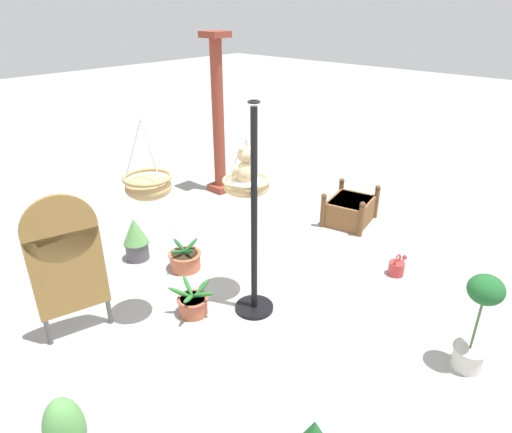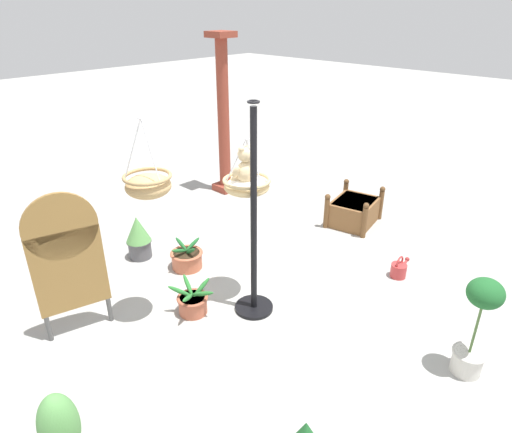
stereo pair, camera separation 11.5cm
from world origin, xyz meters
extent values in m
plane|color=#9E9E99|center=(0.00, 0.00, 0.00)|extent=(40.00, 40.00, 0.00)
cylinder|color=black|center=(-0.11, 0.02, 1.17)|extent=(0.07, 0.07, 2.33)
cylinder|color=black|center=(-0.11, 0.02, 0.02)|extent=(0.44, 0.44, 0.04)
torus|color=black|center=(-0.11, 0.02, 2.37)|extent=(0.12, 0.12, 0.02)
ellipsoid|color=tan|center=(0.04, 0.27, 1.41)|extent=(0.50, 0.50, 0.16)
torus|color=tan|center=(0.04, 0.27, 1.48)|extent=(0.52, 0.52, 0.04)
ellipsoid|color=silver|center=(0.04, 0.27, 1.43)|extent=(0.44, 0.44, 0.13)
cylinder|color=#B7B7BC|center=(0.13, 0.32, 1.71)|extent=(0.21, 0.13, 0.46)
cylinder|color=#B7B7BC|center=(-0.06, 0.32, 1.71)|extent=(0.21, 0.13, 0.46)
cylinder|color=#B7B7BC|center=(0.04, 0.15, 1.71)|extent=(0.01, 0.24, 0.46)
torus|color=#B7B7BC|center=(0.04, 0.27, 1.94)|extent=(0.06, 0.06, 0.01)
ellipsoid|color=#D1B789|center=(0.04, 0.28, 1.57)|extent=(0.23, 0.19, 0.27)
sphere|color=#D1B789|center=(0.04, 0.28, 1.77)|extent=(0.18, 0.18, 0.17)
ellipsoid|color=beige|center=(0.04, 0.34, 1.76)|extent=(0.08, 0.06, 0.06)
sphere|color=black|center=(0.04, 0.37, 1.76)|extent=(0.02, 0.02, 0.02)
sphere|color=#D1B789|center=(-0.03, 0.28, 1.84)|extent=(0.07, 0.07, 0.07)
sphere|color=#D1B789|center=(0.10, 0.28, 1.84)|extent=(0.07, 0.07, 0.07)
ellipsoid|color=#D1B789|center=(-0.08, 0.30, 1.60)|extent=(0.07, 0.13, 0.17)
ellipsoid|color=#D1B789|center=(0.15, 0.30, 1.60)|extent=(0.07, 0.13, 0.17)
ellipsoid|color=#D1B789|center=(-0.03, 0.37, 1.47)|extent=(0.08, 0.15, 0.08)
ellipsoid|color=#D1B789|center=(0.10, 0.37, 1.47)|extent=(0.08, 0.15, 0.08)
ellipsoid|color=tan|center=(-0.94, 0.65, 1.59)|extent=(0.45, 0.45, 0.22)
torus|color=#97794E|center=(-0.94, 0.65, 1.69)|extent=(0.48, 0.48, 0.04)
cylinder|color=#B7B7BC|center=(-0.85, 0.70, 1.98)|extent=(0.19, 0.12, 0.57)
cylinder|color=#B7B7BC|center=(-1.02, 0.70, 1.98)|extent=(0.19, 0.12, 0.57)
cylinder|color=#B7B7BC|center=(-0.94, 0.55, 1.98)|extent=(0.01, 0.22, 0.57)
torus|color=#B7B7BC|center=(-0.94, 0.65, 2.26)|extent=(0.06, 0.06, 0.01)
cylinder|color=brown|center=(2.12, 2.92, 1.34)|extent=(0.21, 0.21, 2.68)
cube|color=brown|center=(2.12, 2.92, 0.06)|extent=(0.37, 0.37, 0.12)
cube|color=brown|center=(2.12, 2.92, 2.73)|extent=(0.39, 0.39, 0.10)
cube|color=brown|center=(2.58, 0.41, 0.19)|extent=(0.86, 0.75, 0.39)
cube|color=#382819|center=(2.58, 0.41, 0.36)|extent=(0.76, 0.66, 0.06)
cylinder|color=brown|center=(2.15, 0.64, 0.24)|extent=(0.08, 0.08, 0.49)
cylinder|color=brown|center=(2.89, 0.79, 0.24)|extent=(0.08, 0.08, 0.49)
cylinder|color=brown|center=(2.27, 0.04, 0.24)|extent=(0.08, 0.08, 0.49)
cylinder|color=brown|center=(3.01, 0.19, 0.24)|extent=(0.08, 0.08, 0.49)
sphere|color=brown|center=(2.15, 0.64, 0.52)|extent=(0.09, 0.09, 0.09)
sphere|color=brown|center=(2.89, 0.79, 0.52)|extent=(0.09, 0.09, 0.09)
sphere|color=brown|center=(2.27, 0.04, 0.52)|extent=(0.09, 0.09, 0.09)
sphere|color=brown|center=(3.01, 0.19, 0.52)|extent=(0.09, 0.09, 0.09)
cylinder|color=#AD563D|center=(-0.64, 0.47, 0.10)|extent=(0.32, 0.32, 0.21)
torus|color=#9C4E37|center=(-0.64, 0.47, 0.20)|extent=(0.36, 0.36, 0.03)
cylinder|color=#382819|center=(-0.64, 0.47, 0.19)|extent=(0.28, 0.28, 0.03)
ellipsoid|color=#28702D|center=(-0.52, 0.46, 0.28)|extent=(0.27, 0.08, 0.22)
ellipsoid|color=#28702D|center=(-0.60, 0.60, 0.29)|extent=(0.14, 0.29, 0.17)
ellipsoid|color=#28702D|center=(-0.73, 0.57, 0.29)|extent=(0.24, 0.24, 0.19)
ellipsoid|color=#28702D|center=(-0.76, 0.40, 0.30)|extent=(0.28, 0.20, 0.16)
ellipsoid|color=#28702D|center=(-0.60, 0.34, 0.30)|extent=(0.14, 0.30, 0.15)
cylinder|color=beige|center=(0.60, -2.12, 0.12)|extent=(0.28, 0.28, 0.24)
torus|color=#BCB7AE|center=(0.60, -2.12, 0.23)|extent=(0.31, 0.31, 0.03)
cylinder|color=#382819|center=(0.60, -2.12, 0.23)|extent=(0.24, 0.24, 0.03)
cylinder|color=#4C6B38|center=(0.60, -2.12, 0.51)|extent=(0.02, 0.02, 0.54)
ellipsoid|color=#1E5B28|center=(0.60, -2.12, 0.91)|extent=(0.32, 0.32, 0.27)
cylinder|color=#BC6042|center=(-0.09, 1.28, 0.11)|extent=(0.40, 0.40, 0.23)
torus|color=#A9573B|center=(-0.09, 1.28, 0.22)|extent=(0.43, 0.43, 0.03)
cylinder|color=#382819|center=(-0.09, 1.28, 0.21)|extent=(0.35, 0.35, 0.03)
ellipsoid|color=#1E5B28|center=(0.03, 1.28, 0.31)|extent=(0.25, 0.06, 0.15)
ellipsoid|color=#1E5B28|center=(-0.08, 1.40, 0.31)|extent=(0.07, 0.26, 0.14)
ellipsoid|color=#1E5B28|center=(-0.21, 1.27, 0.31)|extent=(0.26, 0.07, 0.15)
ellipsoid|color=#1E5B28|center=(-0.10, 1.18, 0.29)|extent=(0.07, 0.24, 0.19)
cylinder|color=#4C4C51|center=(-0.37, 1.96, 0.13)|extent=(0.31, 0.31, 0.26)
torus|color=#444449|center=(-0.37, 1.96, 0.25)|extent=(0.34, 0.34, 0.03)
cylinder|color=#382819|center=(-0.37, 1.96, 0.24)|extent=(0.27, 0.27, 0.03)
cone|color=#56934C|center=(-0.37, 1.96, 0.44)|extent=(0.34, 0.34, 0.36)
ellipsoid|color=#56934C|center=(-2.49, -0.33, 0.46)|extent=(0.29, 0.29, 0.57)
cube|color=olive|center=(-1.67, 1.11, 0.75)|extent=(0.69, 0.22, 0.91)
cylinder|color=olive|center=(-1.67, 1.11, 1.26)|extent=(0.69, 0.22, 0.71)
cylinder|color=#4C4C4C|center=(-1.97, 1.19, 0.15)|extent=(0.05, 0.05, 0.30)
cylinder|color=#4C4C4C|center=(-1.37, 1.03, 0.15)|extent=(0.05, 0.05, 0.30)
cylinder|color=#B23333|center=(1.66, -0.86, 0.09)|extent=(0.20, 0.20, 0.18)
cylinder|color=#B23333|center=(1.80, -0.86, 0.11)|extent=(0.17, 0.04, 0.14)
sphere|color=maroon|center=(1.88, -0.86, 0.16)|extent=(0.06, 0.06, 0.06)
torus|color=#B23333|center=(1.66, -0.86, 0.22)|extent=(0.16, 0.02, 0.16)
camera|label=1|loc=(-3.19, -2.80, 3.21)|focal=31.20mm
camera|label=2|loc=(-3.11, -2.89, 3.21)|focal=31.20mm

